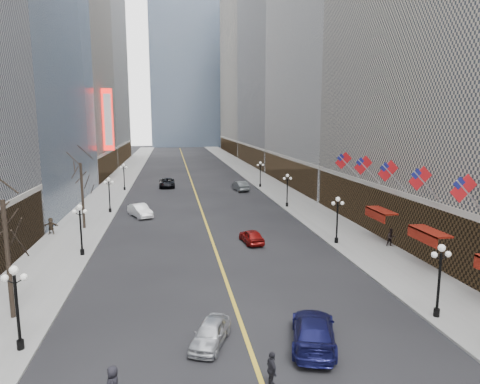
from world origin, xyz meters
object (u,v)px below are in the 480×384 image
object	(u,v)px
streetlamp_east_0	(440,273)
car_sb_far	(240,186)
car_nb_near	(210,333)
car_nb_mid	(140,211)
car_sb_near	(313,331)
streetlamp_west_3	(124,174)
streetlamp_west_2	(109,191)
car_nb_far	(167,183)
streetlamp_east_3	(260,171)
streetlamp_east_2	(287,187)
car_sb_mid	(251,236)
streetlamp_west_0	(16,299)
streetlamp_west_1	(81,224)
streetlamp_east_1	(337,215)

from	to	relation	value
streetlamp_east_0	car_sb_far	xyz separation A→B (m)	(-4.08, 49.07, -2.07)
car_nb_near	car_nb_mid	world-z (taller)	car_nb_mid
car_sb_near	car_sb_far	bearing A→B (deg)	-77.96
streetlamp_west_3	car_sb_far	xyz separation A→B (m)	(19.52, -2.93, -2.07)
streetlamp_west_2	streetlamp_west_3	xyz separation A→B (m)	(0.00, 18.00, 0.00)
car_nb_far	car_sb_near	bearing A→B (deg)	-82.48
car_sb_near	streetlamp_east_0	bearing A→B (deg)	-151.29
streetlamp_west_3	car_nb_near	distance (m)	53.77
streetlamp_east_3	streetlamp_east_2	bearing A→B (deg)	-90.00
streetlamp_east_3	car_sb_mid	distance (m)	35.34
car_nb_near	streetlamp_east_3	bearing A→B (deg)	97.86
streetlamp_east_2	streetlamp_east_0	bearing A→B (deg)	-90.00
streetlamp_west_3	car_nb_far	distance (m)	7.99
car_nb_mid	car_sb_far	bearing A→B (deg)	24.55
car_nb_near	car_nb_mid	size ratio (longest dim) A/B	0.80
car_nb_far	car_sb_near	distance (m)	57.28
car_sb_near	streetlamp_west_0	bearing A→B (deg)	10.29
streetlamp_west_2	streetlamp_west_1	bearing A→B (deg)	-90.00
streetlamp_east_3	car_sb_far	distance (m)	5.43
streetlamp_west_1	streetlamp_east_3	bearing A→B (deg)	56.75
streetlamp_east_1	streetlamp_east_2	size ratio (longest dim) A/B	1.00
streetlamp_west_1	streetlamp_east_2	bearing A→B (deg)	37.33
streetlamp_east_0	streetlamp_east_2	distance (m)	34.00
car_sb_near	car_nb_near	bearing A→B (deg)	7.07
car_nb_far	streetlamp_east_0	bearing A→B (deg)	-73.92
streetlamp_west_0	car_sb_mid	distance (m)	23.62
streetlamp_east_0	car_sb_far	distance (m)	49.28
streetlamp_west_2	car_sb_near	world-z (taller)	streetlamp_west_2
streetlamp_west_3	car_nb_mid	size ratio (longest dim) A/B	0.94
streetlamp_east_2	streetlamp_west_0	distance (m)	41.39
streetlamp_east_1	car_sb_mid	xyz separation A→B (m)	(-8.08, 1.67, -2.20)
car_nb_far	streetlamp_west_1	bearing A→B (deg)	-100.97
car_sb_near	car_sb_mid	xyz separation A→B (m)	(0.30, 19.42, -0.11)
car_sb_near	car_sb_mid	world-z (taller)	car_sb_near
car_nb_near	car_sb_far	bearing A→B (deg)	101.48
car_sb_mid	car_sb_far	bearing A→B (deg)	-104.43
streetlamp_east_2	car_nb_mid	distance (m)	19.91
car_nb_near	streetlamp_west_2	bearing A→B (deg)	128.22
streetlamp_west_3	car_nb_far	world-z (taller)	streetlamp_west_3
streetlamp_west_0	streetlamp_west_2	distance (m)	34.00
streetlamp_east_3	streetlamp_west_3	size ratio (longest dim) A/B	1.00
streetlamp_east_2	streetlamp_west_2	xyz separation A→B (m)	(-23.60, 0.00, 0.00)
car_sb_near	car_sb_far	xyz separation A→B (m)	(4.30, 50.82, 0.02)
streetlamp_east_0	streetlamp_west_0	world-z (taller)	same
streetlamp_east_2	car_sb_near	size ratio (longest dim) A/B	0.81
streetlamp_west_3	car_nb_near	size ratio (longest dim) A/B	1.18
streetlamp_east_2	streetlamp_west_3	xyz separation A→B (m)	(-23.60, 18.00, 0.00)
streetlamp_east_2	streetlamp_east_3	distance (m)	18.00
car_nb_near	streetlamp_west_3	bearing A→B (deg)	123.02
streetlamp_east_0	car_sb_mid	bearing A→B (deg)	114.57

